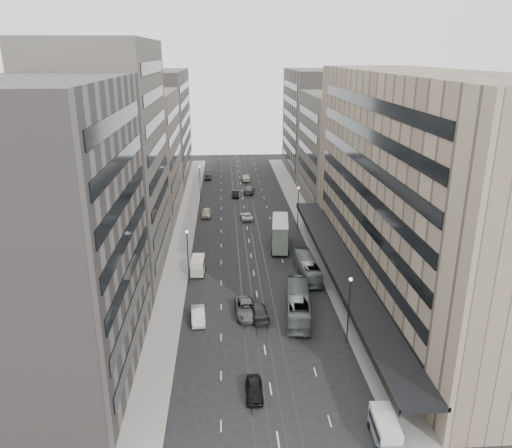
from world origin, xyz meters
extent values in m
plane|color=black|center=(0.00, 0.00, 0.00)|extent=(220.00, 220.00, 0.00)
cube|color=gray|center=(12.00, 37.50, 0.07)|extent=(4.00, 125.00, 0.15)
cube|color=gray|center=(-12.00, 37.50, 0.07)|extent=(4.00, 125.00, 0.15)
cube|color=gray|center=(21.50, 8.00, 15.00)|extent=(15.00, 60.00, 30.00)
cube|color=black|center=(12.00, 8.00, 4.00)|extent=(4.40, 60.00, 0.50)
cube|color=#545049|center=(21.50, 52.00, 12.00)|extent=(15.00, 28.00, 24.00)
cube|color=#625C58|center=(21.50, 82.00, 14.00)|extent=(15.00, 32.00, 28.00)
cube|color=#625C58|center=(-21.50, -8.00, 15.00)|extent=(15.00, 28.00, 30.00)
cube|color=#545049|center=(-21.50, 19.00, 17.00)|extent=(15.00, 26.00, 34.00)
cube|color=#796C5E|center=(-21.50, 46.00, 12.50)|extent=(15.00, 28.00, 25.00)
cube|color=#625C58|center=(-21.50, 79.00, 14.00)|extent=(15.00, 38.00, 28.00)
cylinder|color=#262628|center=(9.70, -5.00, 4.00)|extent=(0.16, 0.16, 8.00)
sphere|color=silver|center=(9.70, -5.00, 8.10)|extent=(0.44, 0.44, 0.44)
cylinder|color=#262628|center=(9.70, 35.00, 4.00)|extent=(0.16, 0.16, 8.00)
sphere|color=silver|center=(9.70, 35.00, 8.10)|extent=(0.44, 0.44, 0.44)
cylinder|color=#262628|center=(-9.70, 12.00, 4.00)|extent=(0.16, 0.16, 8.00)
sphere|color=silver|center=(-9.70, 12.00, 8.10)|extent=(0.44, 0.44, 0.44)
cylinder|color=#262628|center=(-9.70, 55.00, 4.00)|extent=(0.16, 0.16, 8.00)
sphere|color=silver|center=(-9.70, 55.00, 8.10)|extent=(0.44, 0.44, 0.44)
imported|color=slate|center=(4.90, 1.69, 1.66)|extent=(4.20, 12.14, 3.31)
imported|color=gray|center=(8.00, 13.30, 1.49)|extent=(2.77, 10.73, 2.97)
cube|color=slate|center=(5.18, 25.13, 1.73)|extent=(3.65, 9.66, 2.41)
cube|color=slate|center=(5.18, 25.13, 3.98)|extent=(3.56, 9.28, 2.09)
cube|color=silver|center=(5.18, 25.13, 5.09)|extent=(3.65, 9.66, 0.13)
cylinder|color=black|center=(3.51, 21.91, 0.52)|extent=(0.41, 1.07, 1.05)
cylinder|color=black|center=(6.11, 21.62, 0.52)|extent=(0.41, 1.07, 1.05)
cylinder|color=black|center=(4.26, 28.65, 0.52)|extent=(0.41, 1.07, 1.05)
cylinder|color=black|center=(6.86, 28.36, 0.52)|extent=(0.41, 1.07, 1.05)
cube|color=slate|center=(9.20, -20.77, 0.93)|extent=(2.12, 4.62, 1.18)
cube|color=silver|center=(9.20, -20.77, 1.98)|extent=(2.08, 4.53, 0.93)
cylinder|color=black|center=(8.33, -19.23, 0.34)|extent=(0.22, 0.68, 0.67)
cylinder|color=black|center=(10.22, -19.33, 0.34)|extent=(0.22, 0.68, 0.67)
cube|color=#B8B1A6|center=(-8.52, 15.28, 0.99)|extent=(2.07, 4.30, 1.30)
cube|color=beige|center=(-8.52, 15.28, 2.15)|extent=(2.03, 4.22, 1.02)
cylinder|color=black|center=(-9.52, 13.93, 0.34)|extent=(0.22, 0.68, 0.68)
cylinder|color=black|center=(-7.62, 13.85, 0.34)|extent=(0.22, 0.68, 0.68)
cylinder|color=black|center=(-9.41, 16.71, 0.34)|extent=(0.22, 0.68, 0.68)
cylinder|color=black|center=(-7.51, 16.64, 0.34)|extent=(0.22, 0.68, 0.68)
imported|color=black|center=(-1.72, -13.96, 0.73)|extent=(1.79, 4.29, 1.45)
imported|color=silver|center=(-7.88, 0.99, 0.79)|extent=(2.03, 4.90, 1.58)
imported|color=#535355|center=(-1.69, 2.30, 0.86)|extent=(3.24, 6.36, 1.72)
imported|color=black|center=(-0.22, 1.44, 0.80)|extent=(2.85, 5.76, 1.61)
imported|color=beige|center=(-8.08, 43.68, 0.82)|extent=(1.95, 4.81, 1.64)
imported|color=black|center=(-1.61, 58.30, 0.72)|extent=(1.53, 4.35, 1.43)
imported|color=silver|center=(0.09, 41.47, 0.66)|extent=(2.75, 4.98, 1.32)
imported|color=#5E5D60|center=(1.77, 61.74, 0.81)|extent=(2.87, 5.79, 1.62)
imported|color=#28282A|center=(-8.50, 75.95, 0.72)|extent=(1.74, 4.23, 1.44)
imported|color=#BDB09C|center=(1.48, 73.52, 0.84)|extent=(1.91, 5.13, 1.68)
imported|color=black|center=(12.27, -16.09, 1.10)|extent=(0.83, 0.74, 1.90)
camera|label=1|loc=(-4.23, -55.01, 32.11)|focal=35.00mm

